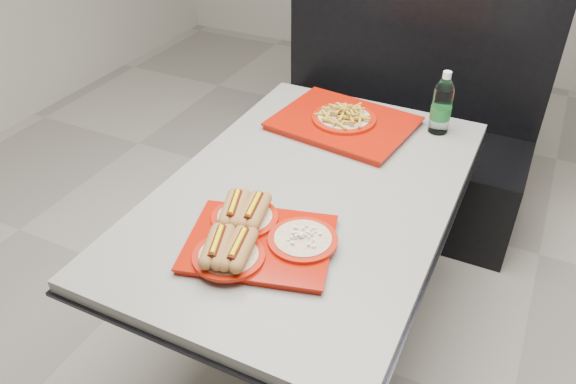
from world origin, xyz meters
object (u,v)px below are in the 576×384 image
at_px(tray_far, 344,120).
at_px(water_bottle, 442,106).
at_px(diner_table, 308,227).
at_px(booth_bench, 396,133).
at_px(tray_near, 254,237).

distance_m(tray_far, water_bottle, 0.37).
relative_size(diner_table, water_bottle, 5.83).
distance_m(booth_bench, tray_far, 0.76).
height_order(tray_near, tray_far, tray_far).
distance_m(diner_table, tray_far, 0.48).
bearing_deg(booth_bench, diner_table, -90.00).
height_order(booth_bench, tray_far, booth_bench).
height_order(diner_table, booth_bench, booth_bench).
relative_size(diner_table, tray_near, 2.97).
relative_size(tray_near, tray_far, 0.86).
bearing_deg(tray_near, tray_far, 92.04).
bearing_deg(diner_table, booth_bench, 90.00).
distance_m(diner_table, booth_bench, 1.11).
relative_size(tray_near, water_bottle, 1.96).
xyz_separation_m(booth_bench, tray_near, (-0.02, -1.42, 0.38)).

